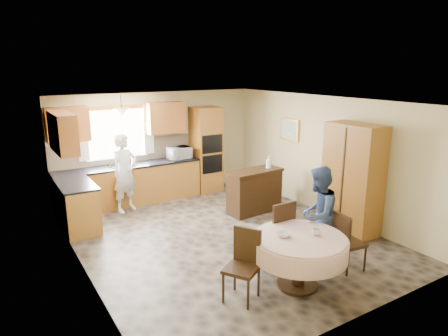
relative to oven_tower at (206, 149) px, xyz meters
name	(u,v)px	position (x,y,z in m)	size (l,w,h in m)	color
floor	(223,236)	(-1.15, -2.69, -1.06)	(5.00, 6.00, 0.01)	brown
ceiling	(223,101)	(-1.15, -2.69, 1.44)	(5.00, 6.00, 0.01)	white
wall_back	(158,145)	(-1.15, 0.31, 0.19)	(5.00, 0.02, 2.50)	tan
wall_front	(358,228)	(-1.15, -5.69, 0.19)	(5.00, 0.02, 2.50)	tan
wall_left	(79,195)	(-3.65, -2.69, 0.19)	(0.02, 6.00, 2.50)	tan
wall_right	(324,156)	(1.35, -2.69, 0.19)	(0.02, 6.00, 2.50)	tan
window	(116,134)	(-2.15, 0.29, 0.54)	(1.40, 0.03, 1.10)	white
curtain_left	(83,135)	(-2.90, 0.24, 0.59)	(0.22, 0.02, 1.15)	white
curtain_right	(149,129)	(-1.40, 0.24, 0.59)	(0.22, 0.02, 1.15)	white
base_cab_back	(130,185)	(-2.00, 0.01, -0.62)	(3.30, 0.60, 0.88)	#C28033
counter_back	(129,166)	(-2.00, 0.01, -0.16)	(3.30, 0.64, 0.04)	black
base_cab_left	(78,207)	(-3.35, -0.89, -0.62)	(0.60, 1.20, 0.88)	#C28033
counter_left	(75,184)	(-3.35, -0.89, -0.16)	(0.64, 1.20, 0.04)	black
backsplash	(124,151)	(-2.00, 0.30, 0.12)	(3.30, 0.02, 0.55)	#C7AB8C
wall_cab_left	(68,125)	(-3.20, 0.15, 0.85)	(0.85, 0.33, 0.72)	#BB6A2E
wall_cab_right	(166,118)	(-1.00, 0.15, 0.85)	(0.90, 0.33, 0.72)	#BB6A2E
wall_cab_side	(63,133)	(-3.48, -0.89, 0.85)	(0.33, 1.20, 0.72)	#BB6A2E
oven_tower	(206,149)	(0.00, 0.00, 0.00)	(0.66, 0.62, 2.12)	#C28033
oven_upper	(212,144)	(0.00, -0.31, 0.19)	(0.56, 0.01, 0.45)	black
oven_lower	(213,164)	(0.00, -0.31, -0.31)	(0.56, 0.01, 0.45)	black
pendant	(122,113)	(-2.15, -0.19, 1.06)	(0.36, 0.36, 0.18)	beige
sideboard	(254,192)	(0.11, -1.93, -0.62)	(1.24, 0.51, 0.88)	#341F0E
space_heater	(267,193)	(0.63, -1.68, -0.79)	(0.40, 0.28, 0.54)	black
cupboard	(352,179)	(1.07, -3.71, -0.02)	(0.54, 1.08, 2.07)	#C28033
dining_table	(299,248)	(-1.14, -4.72, -0.46)	(1.35, 1.35, 0.77)	#341F0E
chair_left	(244,261)	(-1.96, -4.53, -0.52)	(0.58, 0.58, 0.97)	#341F0E
chair_back	(279,229)	(-0.95, -4.03, -0.48)	(0.46, 0.46, 1.06)	#341F0E
chair_right	(346,239)	(-0.21, -4.74, -0.54)	(0.45, 0.45, 0.93)	#341F0E
framed_picture	(290,130)	(1.32, -1.60, 0.60)	(0.06, 0.60, 0.50)	#EAA345
microwave	(179,153)	(-0.76, -0.04, 0.00)	(0.52, 0.35, 0.29)	silver
person_sink	(125,173)	(-2.23, -0.39, -0.21)	(0.62, 0.41, 1.71)	silver
person_dining	(318,215)	(-0.35, -4.27, -0.27)	(0.77, 0.60, 1.57)	navy
bowl_sideboard	(243,173)	(-0.21, -1.93, -0.15)	(0.22, 0.22, 0.05)	#B2B2B2
bottle_sideboard	(269,163)	(0.47, -1.93, -0.02)	(0.12, 0.12, 0.32)	silver
cup_table	(316,232)	(-0.92, -4.81, -0.24)	(0.12, 0.12, 0.09)	#B2B2B2
bowl_table	(284,235)	(-1.34, -4.61, -0.26)	(0.19, 0.19, 0.06)	#B2B2B2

